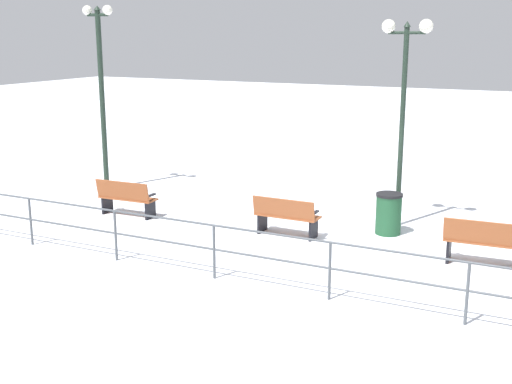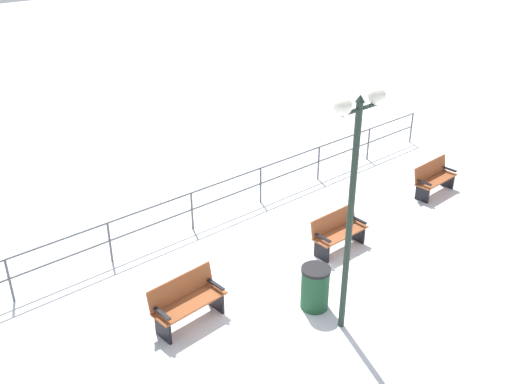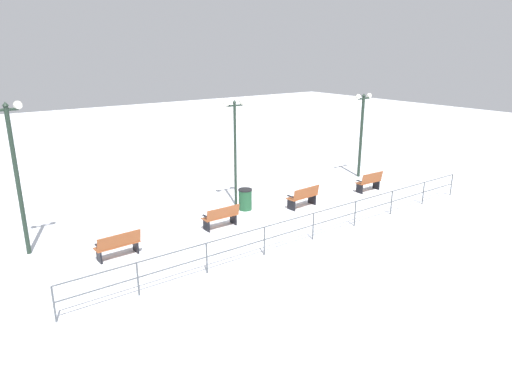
# 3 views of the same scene
# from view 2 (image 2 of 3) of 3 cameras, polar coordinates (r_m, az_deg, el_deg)

# --- Properties ---
(ground_plane) EXTENTS (80.00, 80.00, 0.00)m
(ground_plane) POSITION_cam_2_polar(r_m,az_deg,el_deg) (12.31, 1.39, -8.82)
(ground_plane) COLOR white
(ground_plane) RESTS_ON ground
(bench_second) EXTENTS (0.64, 1.48, 0.93)m
(bench_second) POSITION_cam_2_polar(r_m,az_deg,el_deg) (11.06, -6.83, -10.64)
(bench_second) COLOR brown
(bench_second) RESTS_ON ground
(bench_third) EXTENTS (0.53, 1.41, 0.88)m
(bench_third) POSITION_cam_2_polar(r_m,az_deg,el_deg) (13.26, 8.12, -3.87)
(bench_third) COLOR brown
(bench_third) RESTS_ON ground
(bench_fourth) EXTENTS (0.55, 1.46, 0.89)m
(bench_fourth) POSITION_cam_2_polar(r_m,az_deg,el_deg) (16.33, 17.17, 1.36)
(bench_fourth) COLOR brown
(bench_fourth) RESTS_ON ground
(lamppost_middle) EXTENTS (0.30, 1.10, 4.57)m
(lamppost_middle) POSITION_cam_2_polar(r_m,az_deg,el_deg) (9.54, 9.72, 2.69)
(lamppost_middle) COLOR #1E2D23
(lamppost_middle) RESTS_ON ground
(waterfront_railing) EXTENTS (0.05, 17.46, 1.01)m
(waterfront_railing) POSITION_cam_2_polar(r_m,az_deg,el_deg) (13.85, -6.38, -1.21)
(waterfront_railing) COLOR #4C5156
(waterfront_railing) RESTS_ON ground
(trash_bin) EXTENTS (0.58, 0.58, 0.91)m
(trash_bin) POSITION_cam_2_polar(r_m,az_deg,el_deg) (11.42, 5.85, -9.38)
(trash_bin) COLOR #1E4C2D
(trash_bin) RESTS_ON ground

